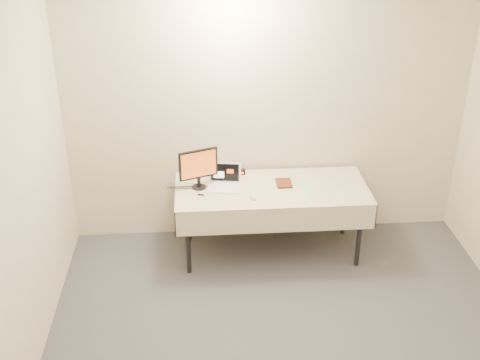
{
  "coord_description": "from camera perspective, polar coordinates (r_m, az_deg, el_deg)",
  "views": [
    {
      "loc": [
        -0.68,
        -3.04,
        3.45
      ],
      "look_at": [
        -0.31,
        1.99,
        0.86
      ],
      "focal_mm": 45.0,
      "sensor_mm": 36.0,
      "label": 1
    }
  ],
  "objects": [
    {
      "name": "paper_form",
      "position": [
        5.79,
        6.37,
        -0.93
      ],
      "size": [
        0.19,
        0.3,
        0.0
      ],
      "primitive_type": "cube",
      "rotation": [
        0.0,
        0.0,
        -0.32
      ],
      "color": "#B2DFB1",
      "rests_on": "table"
    },
    {
      "name": "usb_dongle",
      "position": [
        5.67,
        -3.73,
        -1.41
      ],
      "size": [
        0.06,
        0.04,
        0.01
      ],
      "primitive_type": "cube",
      "rotation": [
        0.0,
        0.0,
        -0.32
      ],
      "color": "black",
      "rests_on": "table"
    },
    {
      "name": "laptop",
      "position": [
        5.8,
        -1.49,
        -0.13
      ],
      "size": [
        0.34,
        0.29,
        0.22
      ],
      "rotation": [
        0.0,
        0.0,
        -0.14
      ],
      "color": "white",
      "rests_on": "table"
    },
    {
      "name": "alarm_clock",
      "position": [
        6.05,
        -0.07,
        0.78
      ],
      "size": [
        0.12,
        0.06,
        0.05
      ],
      "rotation": [
        0.0,
        0.0,
        -0.06
      ],
      "color": "black",
      "rests_on": "table"
    },
    {
      "name": "book",
      "position": [
        5.82,
        3.47,
        0.47
      ],
      "size": [
        0.15,
        0.02,
        0.2
      ],
      "primitive_type": "imported",
      "rotation": [
        0.0,
        0.0,
        -0.01
      ],
      "color": "maroon",
      "rests_on": "table"
    },
    {
      "name": "clicker",
      "position": [
        5.6,
        1.23,
        -1.71
      ],
      "size": [
        0.07,
        0.09,
        0.02
      ],
      "primitive_type": "ellipsoid",
      "rotation": [
        0.0,
        0.0,
        0.37
      ],
      "color": "#B2B2B5",
      "rests_on": "table"
    },
    {
      "name": "table",
      "position": [
        5.84,
        3.01,
        -1.26
      ],
      "size": [
        1.86,
        0.81,
        0.74
      ],
      "color": "black",
      "rests_on": "ground"
    },
    {
      "name": "monitor",
      "position": [
        5.71,
        -3.98,
        1.34
      ],
      "size": [
        0.37,
        0.17,
        0.4
      ],
      "rotation": [
        0.0,
        0.0,
        0.36
      ],
      "color": "black",
      "rests_on": "table"
    },
    {
      "name": "back_wall",
      "position": [
        5.97,
        2.64,
        6.53
      ],
      "size": [
        4.0,
        0.1,
        2.7
      ],
      "primitive_type": "cube",
      "color": "beige",
      "rests_on": "ground"
    }
  ]
}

